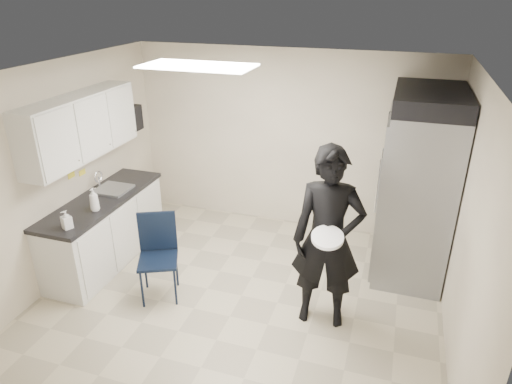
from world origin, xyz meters
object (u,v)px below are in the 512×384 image
(lower_counter, at_px, (106,231))
(man_tuxedo, at_px, (328,239))
(commercial_fridge, at_px, (417,192))
(folding_chair, at_px, (158,260))

(lower_counter, relative_size, man_tuxedo, 0.96)
(commercial_fridge, relative_size, man_tuxedo, 1.06)
(lower_counter, bearing_deg, commercial_fridge, 15.88)
(lower_counter, xyz_separation_m, commercial_fridge, (3.78, 1.07, 0.62))
(commercial_fridge, bearing_deg, lower_counter, -164.12)
(commercial_fridge, bearing_deg, man_tuxedo, -122.10)
(lower_counter, xyz_separation_m, man_tuxedo, (2.93, -0.29, 0.56))
(commercial_fridge, relative_size, folding_chair, 2.15)
(commercial_fridge, height_order, man_tuxedo, commercial_fridge)
(lower_counter, relative_size, folding_chair, 1.94)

